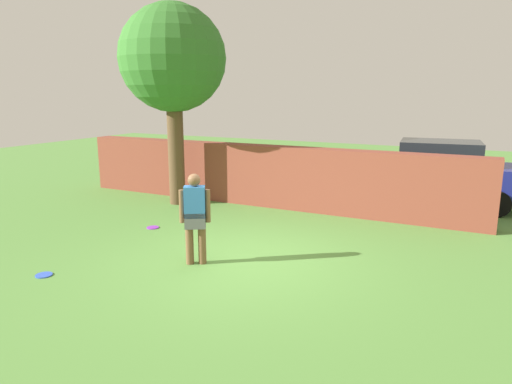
# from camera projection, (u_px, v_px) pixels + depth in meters

# --- Properties ---
(ground_plane) EXTENTS (40.00, 40.00, 0.00)m
(ground_plane) POSITION_uv_depth(u_px,v_px,m) (243.00, 261.00, 8.29)
(ground_plane) COLOR #568C3D
(brick_wall) EXTENTS (11.27, 0.50, 1.61)m
(brick_wall) POSITION_uv_depth(u_px,v_px,m) (263.00, 175.00, 12.25)
(brick_wall) COLOR brown
(brick_wall) RESTS_ON ground
(tree) EXTENTS (2.76, 2.76, 5.22)m
(tree) POSITION_uv_depth(u_px,v_px,m) (173.00, 60.00, 11.80)
(tree) COLOR brown
(tree) RESTS_ON ground
(person) EXTENTS (0.48, 0.37, 1.62)m
(person) POSITION_uv_depth(u_px,v_px,m) (195.00, 215.00, 7.96)
(person) COLOR brown
(person) RESTS_ON ground
(car) EXTENTS (4.35, 2.24, 1.72)m
(car) POSITION_uv_depth(u_px,v_px,m) (438.00, 173.00, 12.31)
(car) COLOR navy
(car) RESTS_ON ground
(frisbee_blue) EXTENTS (0.27, 0.27, 0.02)m
(frisbee_blue) POSITION_uv_depth(u_px,v_px,m) (44.00, 275.00, 7.61)
(frisbee_blue) COLOR blue
(frisbee_blue) RESTS_ON ground
(frisbee_purple) EXTENTS (0.27, 0.27, 0.02)m
(frisbee_purple) POSITION_uv_depth(u_px,v_px,m) (153.00, 227.00, 10.29)
(frisbee_purple) COLOR purple
(frisbee_purple) RESTS_ON ground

